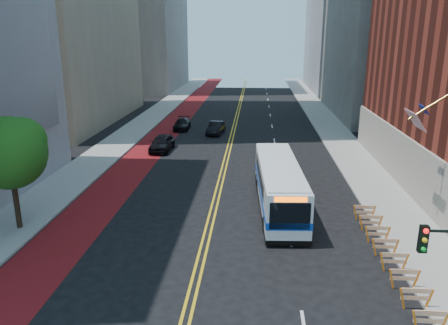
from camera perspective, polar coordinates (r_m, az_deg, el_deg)
name	(u,v)px	position (r m, az deg, el deg)	size (l,w,h in m)	color
ground	(192,294)	(20.60, -4.16, -16.73)	(160.00, 160.00, 0.00)	black
sidewalk_left	(125,138)	(50.55, -12.82, 3.19)	(4.00, 140.00, 0.15)	gray
sidewalk_right	(341,141)	(49.25, 15.00, 2.70)	(4.00, 140.00, 0.15)	gray
bus_lane_paint	(159,139)	(49.57, -8.49, 3.08)	(3.60, 140.00, 0.01)	maroon
center_line_inner	(229,140)	(48.47, 0.70, 2.96)	(0.14, 140.00, 0.01)	gold
center_line_outer	(233,140)	(48.45, 1.12, 2.95)	(0.14, 140.00, 0.01)	gold
lane_dashes	(272,126)	(56.23, 6.29, 4.74)	(0.14, 98.20, 0.01)	silver
construction_barriers	(389,252)	(24.06, 20.80, -10.83)	(1.42, 10.91, 1.00)	orange
street_tree	(10,150)	(27.71, -26.14, 1.47)	(4.20, 4.20, 6.70)	black
transit_bus	(279,185)	(29.26, 7.17, -2.88)	(3.14, 11.67, 3.18)	silver
car_a	(162,143)	(44.28, -8.10, 2.56)	(1.89, 4.70, 1.60)	black
car_b	(216,128)	(51.43, -1.05, 4.55)	(1.51, 4.32, 1.42)	black
car_c	(182,124)	(54.21, -5.50, 5.02)	(1.83, 4.50, 1.30)	black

